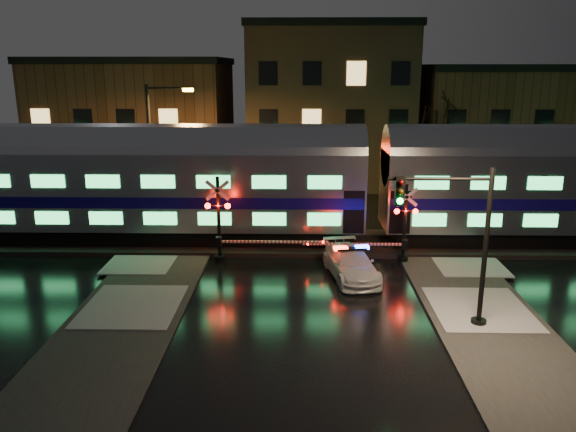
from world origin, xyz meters
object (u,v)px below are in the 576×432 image
(crossing_signal_left, at_px, (226,228))
(streetlight, at_px, (155,145))
(crossing_signal_right, at_px, (397,232))
(traffic_light, at_px, (460,245))
(police_car, at_px, (351,263))

(crossing_signal_left, xyz_separation_m, streetlight, (-4.80, 6.70, 2.88))
(crossing_signal_right, relative_size, crossing_signal_left, 0.92)
(traffic_light, bearing_deg, streetlight, 147.17)
(police_car, distance_m, crossing_signal_left, 5.96)
(police_car, xyz_separation_m, crossing_signal_left, (-5.58, 1.80, 1.04))
(police_car, distance_m, crossing_signal_right, 3.00)
(police_car, bearing_deg, crossing_signal_right, 28.26)
(crossing_signal_left, bearing_deg, traffic_light, -36.89)
(police_car, height_order, streetlight, streetlight)
(crossing_signal_left, distance_m, streetlight, 8.73)
(crossing_signal_right, xyz_separation_m, crossing_signal_left, (-7.81, 0.01, 0.13))
(police_car, bearing_deg, streetlight, 130.02)
(crossing_signal_right, bearing_deg, police_car, -141.06)
(crossing_signal_right, xyz_separation_m, traffic_light, (0.95, -6.57, 1.47))
(crossing_signal_left, xyz_separation_m, traffic_light, (8.76, -6.57, 1.34))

